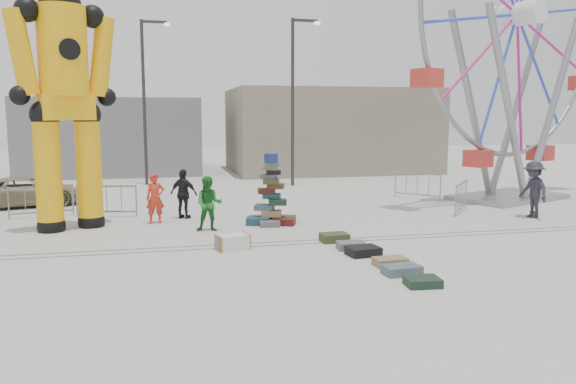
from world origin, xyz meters
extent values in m
plane|color=#9E9E99|center=(0.00, 0.00, 0.00)|extent=(90.00, 90.00, 0.00)
cube|color=#47443F|center=(0.00, 0.60, 0.00)|extent=(40.00, 0.04, 0.01)
cube|color=#47443F|center=(0.00, 1.00, 0.00)|extent=(40.00, 0.04, 0.01)
cube|color=gray|center=(7.00, 20.00, 2.50)|extent=(12.00, 8.00, 5.00)
cube|color=gray|center=(-6.00, 22.00, 2.20)|extent=(10.00, 8.00, 4.40)
cylinder|color=#2D2D30|center=(3.00, 13.00, 4.00)|extent=(0.16, 0.16, 8.00)
cube|color=#2D2D30|center=(3.60, 13.00, 7.90)|extent=(1.20, 0.15, 0.12)
cube|color=silver|center=(4.20, 13.00, 7.80)|extent=(0.25, 0.25, 0.12)
cylinder|color=#2D2D30|center=(-4.00, 15.00, 4.00)|extent=(0.16, 0.16, 8.00)
cube|color=#2D2D30|center=(-3.40, 15.00, 7.90)|extent=(1.20, 0.15, 0.12)
cube|color=silver|center=(-2.80, 15.00, 7.80)|extent=(0.25, 0.25, 0.12)
cube|color=#1B4952|center=(-0.37, 3.54, 0.12)|extent=(0.83, 0.66, 0.24)
cube|color=#521A16|center=(0.41, 3.29, 0.11)|extent=(0.82, 0.72, 0.22)
cube|color=#4D3218|center=(-0.24, 3.97, 0.10)|extent=(0.67, 0.49, 0.20)
cube|color=#3A4221|center=(0.55, 3.73, 0.11)|extent=(0.78, 0.66, 0.22)
cube|color=slate|center=(-0.06, 3.15, 0.09)|extent=(0.67, 0.50, 0.18)
cube|color=black|center=(0.21, 4.02, 0.10)|extent=(0.71, 0.61, 0.20)
cube|color=#97794D|center=(0.06, 3.55, 0.34)|extent=(0.72, 0.56, 0.20)
cube|color=#4D606E|center=(-0.15, 3.64, 0.53)|extent=(0.70, 0.63, 0.18)
cube|color=#1B3122|center=(0.25, 3.47, 0.71)|extent=(0.62, 0.48, 0.18)
cube|color=#1B4952|center=(0.10, 3.68, 0.88)|extent=(0.64, 0.53, 0.16)
cube|color=#521A16|center=(-0.07, 3.68, 1.05)|extent=(0.55, 0.39, 0.16)
cube|color=#4D3218|center=(0.20, 3.55, 1.21)|extent=(0.60, 0.53, 0.16)
cube|color=#3A4221|center=(0.05, 3.50, 1.37)|extent=(0.57, 0.44, 0.15)
cube|color=slate|center=(-0.01, 3.64, 1.51)|extent=(0.57, 0.52, 0.15)
cube|color=black|center=(0.13, 3.52, 1.65)|extent=(0.50, 0.38, 0.13)
cube|color=#97794D|center=(0.03, 3.60, 1.78)|extent=(0.51, 0.43, 0.13)
cube|color=#4D606E|center=(0.08, 3.51, 1.89)|extent=(0.45, 0.32, 0.11)
cylinder|color=navy|center=(0.06, 3.55, 2.10)|extent=(0.44, 0.44, 0.29)
sphere|color=black|center=(-6.54, 3.90, 0.16)|extent=(0.82, 0.82, 0.82)
cylinder|color=#FFB60D|center=(-6.54, 3.90, 1.72)|extent=(0.75, 0.75, 3.44)
sphere|color=black|center=(-6.54, 3.90, 3.44)|extent=(0.86, 0.86, 0.86)
sphere|color=black|center=(-5.46, 4.38, 0.16)|extent=(0.82, 0.82, 0.82)
cylinder|color=#FFB60D|center=(-5.46, 4.38, 1.72)|extent=(0.75, 0.75, 3.44)
sphere|color=black|center=(-5.46, 4.38, 3.44)|extent=(0.86, 0.86, 0.86)
cube|color=#FFB60D|center=(-6.00, 4.14, 3.66)|extent=(1.73, 1.40, 0.75)
cylinder|color=#FFB60D|center=(-6.00, 4.14, 5.27)|extent=(1.40, 1.40, 2.58)
sphere|color=black|center=(-6.00, 4.14, 6.56)|extent=(1.18, 1.18, 1.18)
sphere|color=black|center=(-6.84, 3.77, 6.35)|extent=(0.69, 0.69, 0.69)
cylinder|color=#FFB60D|center=(-7.03, 3.68, 5.16)|extent=(1.03, 0.87, 2.42)
sphere|color=black|center=(-7.13, 3.64, 3.98)|extent=(0.56, 0.56, 0.56)
sphere|color=black|center=(-5.17, 4.51, 6.35)|extent=(0.69, 0.69, 0.69)
cylinder|color=#FFB60D|center=(-4.97, 4.60, 5.16)|extent=(1.03, 0.87, 2.42)
sphere|color=black|center=(-4.87, 4.65, 3.98)|extent=(0.56, 0.56, 0.56)
cube|color=gray|center=(10.58, 6.59, 0.09)|extent=(5.30, 4.26, 0.18)
cylinder|color=gray|center=(9.52, 5.28, 3.68)|extent=(3.08, 1.44, 7.47)
cylinder|color=gray|center=(12.26, 6.37, 3.68)|extent=(3.08, 1.44, 7.47)
cylinder|color=gray|center=(8.91, 6.82, 3.68)|extent=(3.08, 1.44, 7.47)
cylinder|color=gray|center=(11.64, 7.91, 3.68)|extent=(3.08, 1.44, 7.47)
cylinder|color=white|center=(10.58, 6.59, 7.37)|extent=(1.60, 2.22, 0.92)
torus|color=gray|center=(10.58, 6.59, 7.37)|extent=(10.51, 4.31, 11.23)
cube|color=red|center=(10.58, 6.59, 1.38)|extent=(1.08, 1.08, 0.64)
cube|color=silver|center=(-1.58, 0.40, 0.19)|extent=(0.92, 0.69, 0.38)
cube|color=#3A4221|center=(1.25, 0.69, 0.12)|extent=(0.76, 0.58, 0.23)
cube|color=slate|center=(1.40, -0.25, 0.10)|extent=(0.73, 0.52, 0.20)
cube|color=black|center=(1.49, -0.92, 0.11)|extent=(0.86, 0.68, 0.22)
cube|color=#97794D|center=(1.75, -1.96, 0.09)|extent=(0.77, 0.49, 0.19)
cube|color=#4D606E|center=(1.71, -2.67, 0.10)|extent=(0.83, 0.56, 0.20)
cube|color=#1B3122|center=(1.77, -3.55, 0.09)|extent=(0.73, 0.60, 0.18)
imported|color=red|center=(-3.51, 4.52, 0.80)|extent=(0.64, 0.47, 1.61)
imported|color=#1B6E23|center=(-1.95, 2.90, 0.82)|extent=(0.90, 0.76, 1.64)
imported|color=black|center=(-2.59, 5.18, 0.83)|extent=(1.04, 0.85, 1.66)
imported|color=#23212D|center=(8.87, 2.69, 0.95)|extent=(0.77, 1.27, 1.91)
imported|color=#8E7F5C|center=(-8.34, 9.11, 0.56)|extent=(4.38, 2.85, 1.12)
camera|label=1|loc=(-3.34, -13.64, 3.42)|focal=35.00mm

